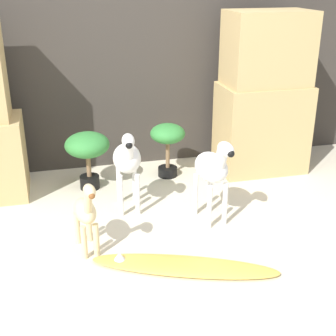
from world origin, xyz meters
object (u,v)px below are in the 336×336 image
object	(u,v)px
potted_palm_back	(168,139)
potted_palm_front	(87,149)
giraffe_figurine	(86,212)
zebra_left	(127,159)
zebra_right	(213,168)
surfboard	(183,266)

from	to	relation	value
potted_palm_back	potted_palm_front	bearing A→B (deg)	-172.24
giraffe_figurine	potted_palm_back	xyz separation A→B (m)	(0.81, 1.08, 0.06)
potted_palm_front	potted_palm_back	world-z (taller)	potted_palm_front
potted_palm_front	zebra_left	bearing A→B (deg)	-61.15
zebra_right	zebra_left	distance (m)	0.65
potted_palm_back	surfboard	world-z (taller)	potted_palm_back
giraffe_figurine	potted_palm_back	distance (m)	1.35
zebra_right	potted_palm_front	size ratio (longest dim) A/B	1.36
zebra_left	potted_palm_back	world-z (taller)	zebra_left
surfboard	zebra_right	bearing A→B (deg)	55.85
giraffe_figurine	surfboard	xyz separation A→B (m)	(0.55, -0.34, -0.27)
giraffe_figurine	zebra_left	bearing A→B (deg)	55.55
zebra_left	surfboard	size ratio (longest dim) A/B	0.57
potted_palm_back	surfboard	xyz separation A→B (m)	(-0.25, -1.42, -0.33)
zebra_right	zebra_left	bearing A→B (deg)	150.33
potted_palm_front	potted_palm_back	distance (m)	0.71
zebra_right	giraffe_figurine	bearing A→B (deg)	-167.74
giraffe_figurine	potted_palm_front	bearing A→B (deg)	84.28
zebra_right	surfboard	distance (m)	0.77
zebra_right	potted_palm_back	xyz separation A→B (m)	(-0.11, 0.88, -0.07)
zebra_right	giraffe_figurine	xyz separation A→B (m)	(-0.92, -0.20, -0.13)
zebra_left	potted_palm_front	size ratio (longest dim) A/B	1.36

